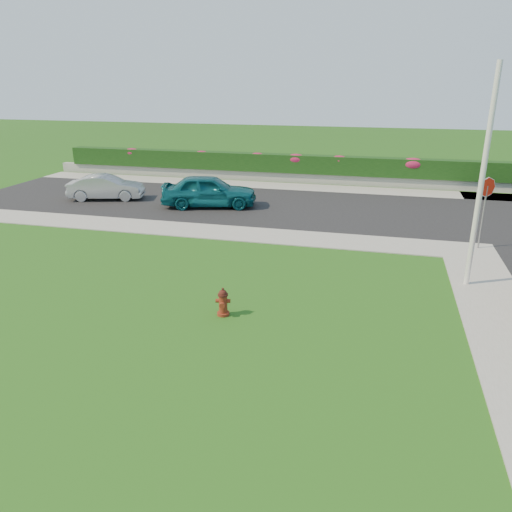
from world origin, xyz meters
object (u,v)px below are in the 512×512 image
(fire_hydrant, at_px, (223,302))
(stop_sign, at_px, (486,196))
(utility_pole, at_px, (482,181))
(sedan_teal, at_px, (209,191))
(sedan_silver, at_px, (106,187))

(fire_hydrant, relative_size, stop_sign, 0.29)
(utility_pole, bearing_deg, sedan_teal, 145.88)
(fire_hydrant, distance_m, utility_pole, 8.35)
(sedan_teal, xyz_separation_m, stop_sign, (12.11, -3.69, 1.22))
(sedan_teal, bearing_deg, sedan_silver, 73.80)
(sedan_silver, height_order, utility_pole, utility_pole)
(fire_hydrant, relative_size, sedan_teal, 0.17)
(fire_hydrant, xyz_separation_m, sedan_silver, (-10.25, 11.66, 0.31))
(sedan_teal, distance_m, utility_pole, 13.72)
(sedan_teal, relative_size, utility_pole, 0.71)
(sedan_silver, height_order, stop_sign, stop_sign)
(fire_hydrant, height_order, stop_sign, stop_sign)
(sedan_teal, bearing_deg, utility_pole, -138.59)
(stop_sign, bearing_deg, sedan_teal, 150.13)
(utility_pole, height_order, stop_sign, utility_pole)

